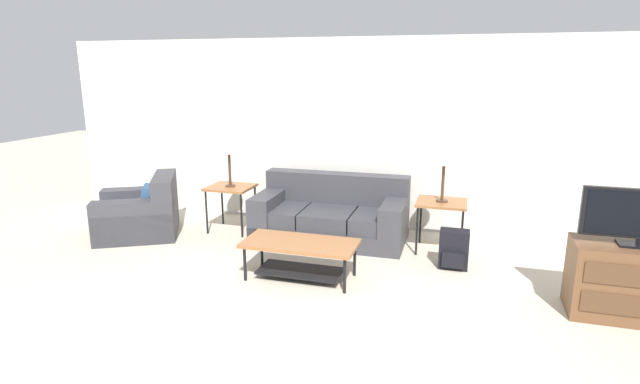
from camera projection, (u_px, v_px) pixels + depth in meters
name	position (u px, v px, depth m)	size (l,w,h in m)	color
wall_back	(360.00, 134.00, 6.89)	(9.11, 0.06, 2.60)	silver
couch	(331.00, 217.00, 6.55)	(1.96, 0.97, 0.82)	#38383D
armchair	(141.00, 214.00, 6.71)	(1.35, 1.33, 0.80)	#38383D
coffee_table	(300.00, 251.00, 5.29)	(1.20, 0.57, 0.41)	#935B33
side_table_left	(231.00, 190.00, 6.80)	(0.60, 0.53, 0.63)	#935B33
side_table_right	(441.00, 206.00, 6.03)	(0.60, 0.53, 0.63)	#935B33
table_lamp_left	(229.00, 147.00, 6.66)	(0.26, 0.26, 0.68)	#472D1E
table_lamp_right	(444.00, 157.00, 5.88)	(0.26, 0.26, 0.68)	#472D1E
tv_console	(634.00, 282.00, 4.45)	(1.06, 0.51, 0.68)	brown
backpack	(454.00, 250.00, 5.58)	(0.32, 0.27, 0.44)	black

